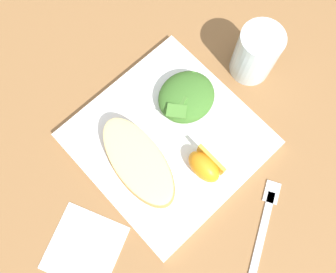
{
  "coord_description": "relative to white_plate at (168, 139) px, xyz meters",
  "views": [
    {
      "loc": [
        -0.11,
        -0.11,
        0.57
      ],
      "look_at": [
        0.0,
        0.0,
        0.03
      ],
      "focal_mm": 36.17,
      "sensor_mm": 36.0,
      "label": 1
    }
  ],
  "objects": [
    {
      "name": "paper_napkin",
      "position": [
        -0.22,
        -0.04,
        -0.01
      ],
      "size": [
        0.15,
        0.15,
        0.0
      ],
      "primitive_type": "cube",
      "rotation": [
        0.0,
        0.0,
        0.43
      ],
      "color": "white",
      "rests_on": "ground"
    },
    {
      "name": "ground",
      "position": [
        0.0,
        0.0,
        -0.01
      ],
      "size": [
        3.0,
        3.0,
        0.0
      ],
      "primitive_type": "plane",
      "color": "olive"
    },
    {
      "name": "cheesy_pizza_bread",
      "position": [
        -0.07,
        -0.0,
        0.03
      ],
      "size": [
        0.1,
        0.18,
        0.04
      ],
      "color": "#B77F42",
      "rests_on": "white_plate"
    },
    {
      "name": "green_salad_pile",
      "position": [
        0.07,
        0.03,
        0.03
      ],
      "size": [
        0.1,
        0.09,
        0.04
      ],
      "color": "#3D7028",
      "rests_on": "white_plate"
    },
    {
      "name": "orange_wedge_front",
      "position": [
        0.01,
        -0.08,
        0.03
      ],
      "size": [
        0.04,
        0.06,
        0.04
      ],
      "color": "orange",
      "rests_on": "white_plate"
    },
    {
      "name": "metal_fork",
      "position": [
        0.01,
        -0.21,
        -0.01
      ],
      "size": [
        0.17,
        0.11,
        0.01
      ],
      "color": "silver",
      "rests_on": "ground"
    },
    {
      "name": "drinking_clear_cup",
      "position": [
        0.2,
        -0.0,
        0.04
      ],
      "size": [
        0.07,
        0.07,
        0.1
      ],
      "primitive_type": "cylinder",
      "color": "silver",
      "rests_on": "ground"
    },
    {
      "name": "white_plate",
      "position": [
        0.0,
        0.0,
        0.0
      ],
      "size": [
        0.28,
        0.28,
        0.02
      ],
      "primitive_type": "cube",
      "color": "white",
      "rests_on": "ground"
    }
  ]
}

